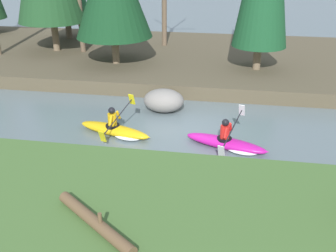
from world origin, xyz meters
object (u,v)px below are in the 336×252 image
at_px(kayaker_middle, 117,130).
at_px(driftwood_log, 95,222).
at_px(kayaker_lead, 229,143).
at_px(boulder_midstream, 164,101).

distance_m(kayaker_middle, driftwood_log, 5.99).
bearing_deg(driftwood_log, kayaker_lead, 102.01).
xyz_separation_m(kayaker_lead, kayaker_middle, (-3.83, 0.36, 0.00)).
distance_m(kayaker_lead, boulder_midstream, 3.78).
distance_m(kayaker_middle, boulder_midstream, 2.67).
bearing_deg(boulder_midstream, kayaker_middle, -117.26).
bearing_deg(boulder_midstream, kayaker_lead, -46.13).
distance_m(kayaker_lead, kayaker_middle, 3.85).
relative_size(kayaker_middle, boulder_midstream, 1.75).
relative_size(boulder_midstream, driftwood_log, 0.78).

